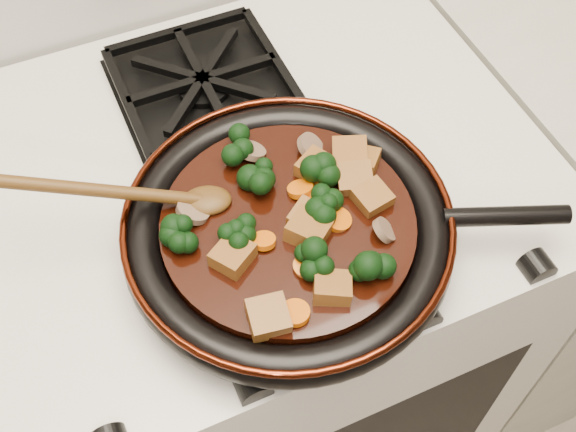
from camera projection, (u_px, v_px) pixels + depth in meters
name	position (u px, v px, depth m)	size (l,w,h in m)	color
stove	(255.00, 324.00, 1.28)	(0.76, 0.60, 0.90)	beige
burner_grate_front	(287.00, 243.00, 0.83)	(0.23, 0.23, 0.03)	black
burner_grate_back	(203.00, 84.00, 0.98)	(0.23, 0.23, 0.03)	black
skillet	(290.00, 229.00, 0.80)	(0.48, 0.37, 0.05)	black
braising_sauce	(288.00, 227.00, 0.80)	(0.28, 0.28, 0.02)	black
tofu_cube_0	(372.00, 198.00, 0.80)	(0.04, 0.04, 0.02)	brown
tofu_cube_1	(233.00, 256.00, 0.76)	(0.04, 0.04, 0.02)	brown
tofu_cube_2	(355.00, 179.00, 0.82)	(0.04, 0.04, 0.02)	brown
tofu_cube_3	(315.00, 167.00, 0.83)	(0.04, 0.04, 0.02)	brown
tofu_cube_4	(307.00, 217.00, 0.79)	(0.04, 0.03, 0.02)	brown
tofu_cube_5	(268.00, 317.00, 0.72)	(0.04, 0.04, 0.02)	brown
tofu_cube_6	(350.00, 156.00, 0.84)	(0.04, 0.04, 0.02)	brown
tofu_cube_7	(332.00, 288.00, 0.74)	(0.04, 0.03, 0.02)	brown
tofu_cube_8	(309.00, 230.00, 0.78)	(0.04, 0.04, 0.02)	brown
tofu_cube_9	(363.00, 161.00, 0.83)	(0.03, 0.03, 0.02)	brown
broccoli_floret_0	(184.00, 236.00, 0.77)	(0.06, 0.06, 0.05)	black
broccoli_floret_1	(315.00, 262.00, 0.75)	(0.06, 0.06, 0.05)	black
broccoli_floret_2	(367.00, 264.00, 0.75)	(0.06, 0.06, 0.05)	black
broccoli_floret_3	(325.00, 206.00, 0.79)	(0.06, 0.06, 0.05)	black
broccoli_floret_4	(240.00, 237.00, 0.77)	(0.05, 0.05, 0.05)	black
broccoli_floret_5	(262.00, 179.00, 0.82)	(0.06, 0.06, 0.05)	black
broccoli_floret_6	(320.00, 176.00, 0.82)	(0.06, 0.06, 0.05)	black
broccoli_floret_7	(237.00, 148.00, 0.84)	(0.05, 0.05, 0.05)	black
carrot_coin_0	(295.00, 313.00, 0.72)	(0.03, 0.03, 0.01)	#CA5405
carrot_coin_1	(264.00, 241.00, 0.77)	(0.03, 0.03, 0.01)	#CA5405
carrot_coin_2	(322.00, 201.00, 0.80)	(0.03, 0.03, 0.01)	#CA5405
carrot_coin_3	(306.00, 266.00, 0.75)	(0.03, 0.03, 0.01)	#CA5405
carrot_coin_4	(300.00, 189.00, 0.81)	(0.03, 0.03, 0.01)	#CA5405
carrot_coin_5	(338.00, 220.00, 0.79)	(0.03, 0.03, 0.01)	#CA5405
mushroom_slice_0	(311.00, 147.00, 0.84)	(0.04, 0.04, 0.01)	brown
mushroom_slice_1	(251.00, 151.00, 0.84)	(0.03, 0.03, 0.01)	brown
mushroom_slice_2	(384.00, 230.00, 0.78)	(0.03, 0.03, 0.01)	brown
mushroom_slice_3	(193.00, 211.00, 0.79)	(0.04, 0.04, 0.01)	brown
wooden_spoon	(138.00, 194.00, 0.78)	(0.16, 0.08, 0.26)	#4A2E0F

